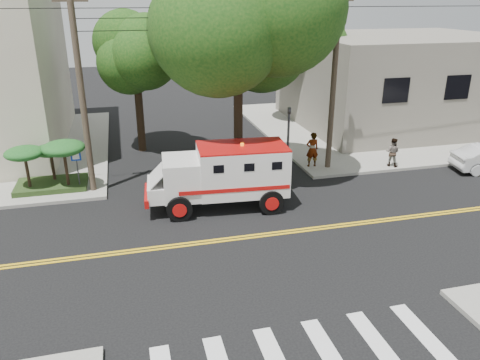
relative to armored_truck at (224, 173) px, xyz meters
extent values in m
plane|color=black|center=(0.01, -2.96, -1.55)|extent=(100.00, 100.00, 0.00)
cube|color=gray|center=(13.51, 10.54, -1.48)|extent=(17.00, 17.00, 0.15)
cube|color=slate|center=(15.01, 11.04, 1.60)|extent=(14.00, 12.00, 6.00)
cylinder|color=#382D23|center=(-5.59, 3.04, 2.95)|extent=(0.28, 0.28, 9.00)
cylinder|color=#382D23|center=(6.31, 3.24, 2.95)|extent=(0.28, 0.28, 9.00)
cylinder|color=black|center=(1.51, 3.54, 1.95)|extent=(0.44, 0.44, 7.00)
sphere|color=#103B10|center=(1.51, 3.54, 5.45)|extent=(5.32, 5.32, 5.32)
sphere|color=#103B10|center=(2.65, 2.78, 6.02)|extent=(4.56, 4.56, 4.56)
cylinder|color=black|center=(-2.99, 9.04, 1.25)|extent=(0.44, 0.44, 5.60)
sphere|color=#103B10|center=(-2.99, 9.04, 4.05)|extent=(3.92, 3.92, 3.92)
sphere|color=#103B10|center=(-2.15, 8.48, 4.47)|extent=(3.36, 3.36, 3.36)
cylinder|color=black|center=(8.51, 13.04, 1.42)|extent=(0.44, 0.44, 5.95)
sphere|color=#103B10|center=(8.51, 13.04, 4.40)|extent=(4.20, 4.20, 4.20)
sphere|color=#103B10|center=(9.41, 12.44, 4.85)|extent=(3.60, 3.60, 3.60)
cylinder|color=#3F3F42|center=(3.81, 2.64, 0.25)|extent=(0.12, 0.12, 3.60)
imported|color=#3F3F42|center=(3.81, 2.64, 1.60)|extent=(0.15, 0.18, 0.90)
cylinder|color=#3F3F42|center=(-6.19, 3.24, -0.55)|extent=(0.06, 0.06, 2.00)
cube|color=#0C33A5|center=(-6.19, 3.18, 0.25)|extent=(0.45, 0.03, 0.45)
cube|color=#1E3314|center=(-7.49, 3.84, -1.28)|extent=(3.20, 2.00, 0.24)
cylinder|color=black|center=(-8.39, 3.54, -0.40)|extent=(0.14, 0.14, 1.52)
ellipsoid|color=#14451A|center=(-8.39, 3.54, 0.45)|extent=(1.73, 1.73, 0.60)
cylinder|color=black|center=(-7.39, 4.24, -0.48)|extent=(0.14, 0.14, 1.36)
ellipsoid|color=#14451A|center=(-7.39, 4.24, 0.28)|extent=(1.55, 1.55, 0.54)
cylinder|color=black|center=(-6.69, 3.34, -0.32)|extent=(0.14, 0.14, 1.68)
ellipsoid|color=#14451A|center=(-6.69, 3.34, 0.62)|extent=(1.91, 1.91, 0.66)
cube|color=silver|center=(0.77, -0.06, 0.12)|extent=(3.89, 2.48, 2.01)
cube|color=silver|center=(-1.80, 0.14, -0.07)|extent=(1.69, 2.21, 1.62)
cube|color=black|center=(-2.54, 0.20, 0.36)|extent=(0.19, 1.62, 0.67)
cube|color=silver|center=(-2.79, 0.22, -0.55)|extent=(1.01, 1.97, 0.67)
cube|color=#B20E0D|center=(-3.27, 0.26, -0.79)|extent=(0.33, 2.06, 0.33)
cube|color=#B20E0D|center=(0.77, -0.06, 1.15)|extent=(3.89, 2.48, 0.06)
cylinder|color=black|center=(-2.07, -0.91, -1.03)|extent=(1.07, 0.39, 1.05)
cylinder|color=black|center=(-1.90, 1.22, -1.03)|extent=(1.07, 0.39, 1.05)
cylinder|color=black|center=(1.74, -1.21, -1.03)|extent=(1.07, 0.39, 1.05)
cylinder|color=black|center=(1.91, 0.92, -1.03)|extent=(1.07, 0.39, 1.05)
imported|color=gray|center=(5.51, 3.54, -0.48)|extent=(0.69, 0.47, 1.85)
imported|color=gray|center=(9.64, 2.54, -0.64)|extent=(0.93, 0.93, 1.52)
camera|label=1|loc=(-3.95, -18.16, 6.97)|focal=35.00mm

